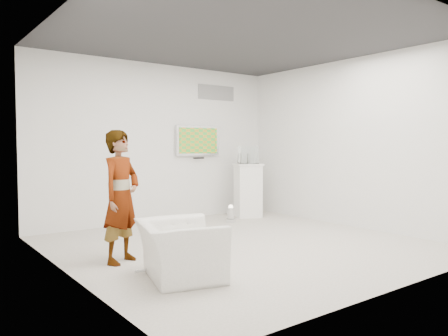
# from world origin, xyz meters

# --- Properties ---
(room) EXTENTS (5.01, 5.01, 3.00)m
(room) POSITION_xyz_m (0.00, 0.00, 1.50)
(room) COLOR beige
(room) RESTS_ON ground
(tv) EXTENTS (1.00, 0.08, 0.60)m
(tv) POSITION_xyz_m (0.85, 2.45, 1.55)
(tv) COLOR silver
(tv) RESTS_ON room
(logo_decal) EXTENTS (0.90, 0.02, 0.30)m
(logo_decal) POSITION_xyz_m (1.35, 2.49, 2.55)
(logo_decal) COLOR gray
(logo_decal) RESTS_ON room
(person) EXTENTS (0.72, 0.64, 1.65)m
(person) POSITION_xyz_m (-1.80, 0.14, 0.82)
(person) COLOR white
(person) RESTS_ON room
(armchair) EXTENTS (1.07, 1.15, 0.63)m
(armchair) POSITION_xyz_m (-1.55, -0.86, 0.31)
(armchair) COLOR white
(armchair) RESTS_ON room
(pedestal) EXTENTS (0.69, 0.69, 1.08)m
(pedestal) POSITION_xyz_m (1.69, 1.87, 0.54)
(pedestal) COLOR white
(pedestal) RESTS_ON room
(floor_uplight) EXTENTS (0.25, 0.25, 0.31)m
(floor_uplight) POSITION_xyz_m (1.02, 1.56, 0.16)
(floor_uplight) COLOR silver
(floor_uplight) RESTS_ON room
(vitrine) EXTENTS (0.47, 0.47, 0.35)m
(vitrine) POSITION_xyz_m (1.69, 1.87, 1.26)
(vitrine) COLOR white
(vitrine) RESTS_ON pedestal
(console) EXTENTS (0.11, 0.16, 0.21)m
(console) POSITION_xyz_m (1.69, 1.87, 1.19)
(console) COLOR white
(console) RESTS_ON pedestal
(wii_remote) EXTENTS (0.11, 0.11, 0.03)m
(wii_remote) POSITION_xyz_m (-1.65, 0.39, 1.48)
(wii_remote) COLOR white
(wii_remote) RESTS_ON person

